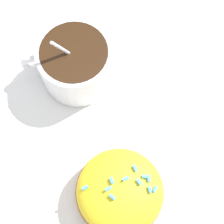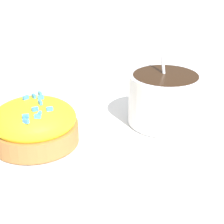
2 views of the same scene
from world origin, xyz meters
TOP-DOWN VIEW (x-y plane):
  - ground_plane at (0.00, 0.00)m, footprint 3.00×3.00m
  - paper_napkin at (0.00, 0.00)m, footprint 0.29×0.27m
  - coffee_cup at (-0.09, 0.00)m, footprint 0.09×0.11m
  - frosted_pastry at (0.08, -0.01)m, footprint 0.10×0.10m

SIDE VIEW (x-z plane):
  - ground_plane at x=0.00m, z-range 0.00..0.00m
  - paper_napkin at x=0.00m, z-range 0.00..0.00m
  - frosted_pastry at x=0.08m, z-range 0.00..0.05m
  - coffee_cup at x=-0.09m, z-range -0.01..0.09m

